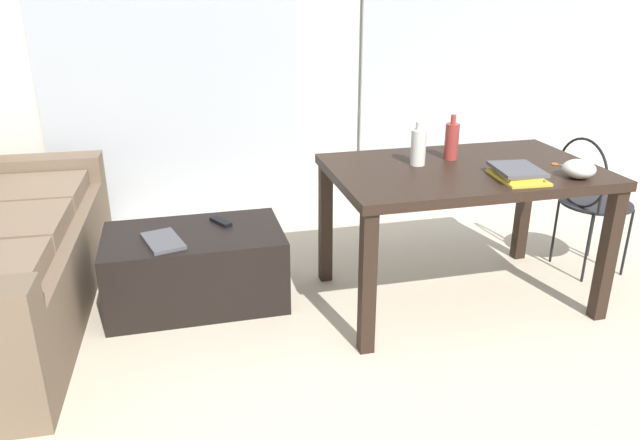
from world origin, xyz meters
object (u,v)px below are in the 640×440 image
bottle_near (452,141)px  wire_chair (589,192)px  craft_table (462,184)px  bowl (579,169)px  scissors (559,165)px  bottle_far (418,146)px  tv_remote_primary (221,222)px  coffee_table (196,267)px  magazine (163,241)px  book_stack (518,173)px

bottle_near → wire_chair: bearing=-1.2°
craft_table → bowl: 0.57m
scissors → bottle_far: bearing=165.7°
bottle_far → tv_remote_primary: size_ratio=1.48×
wire_chair → bottle_far: 1.18m
scissors → coffee_table: bearing=168.2°
bottle_far → scissors: (0.73, -0.19, -0.10)m
bottle_near → bowl: 0.66m
bowl → tv_remote_primary: size_ratio=1.03×
coffee_table → scissors: (1.92, -0.40, 0.57)m
coffee_table → wire_chair: size_ratio=1.13×
bottle_far → magazine: (-1.35, 0.12, -0.45)m
coffee_table → bottle_near: (1.41, -0.15, 0.67)m
bowl → scissors: bowl is taller
coffee_table → book_stack: size_ratio=3.07×
wire_chair → scissors: wire_chair is taller
bottle_far → bowl: (0.68, -0.41, -0.05)m
craft_table → bottle_near: bearing=92.1°
bottle_near → scissors: (0.51, -0.25, -0.10)m
scissors → wire_chair: bearing=29.6°
wire_chair → book_stack: size_ratio=2.72×
wire_chair → coffee_table: bearing=175.8°
scissors → tv_remote_primary: scissors is taller
scissors → tv_remote_primary: (-1.76, 0.50, -0.35)m
bowl → scissors: bearing=78.8°
craft_table → bowl: size_ratio=8.77×
bowl → bottle_far: bearing=149.2°
tv_remote_primary → magazine: (-0.32, -0.20, -0.00)m
bottle_near → bottle_far: bottle_near is taller
book_stack → magazine: (-1.73, 0.46, -0.38)m
coffee_table → bottle_far: 1.38m
wire_chair → magazine: (-2.47, 0.07, -0.09)m
wire_chair → bowl: bearing=-134.8°
book_stack → wire_chair: bearing=27.6°
bottle_far → bottle_near: bearing=15.6°
bowl → bottle_near: bearing=134.8°
wire_chair → bottle_near: (-0.91, 0.02, 0.36)m
bottle_near → tv_remote_primary: 1.35m
tv_remote_primary → magazine: bearing=-176.5°
tv_remote_primary → magazine: tv_remote_primary is taller
book_stack → magazine: 1.83m
bottle_near → bottle_far: bearing=-164.4°
bowl → book_stack: size_ratio=0.51×
book_stack → tv_remote_primary: book_stack is taller
bottle_near → book_stack: size_ratio=0.79×
bowl → scissors: size_ratio=1.79×
bottle_near → scissors: size_ratio=2.74×
bottle_far → scissors: size_ratio=2.58×
wire_chair → magazine: size_ratio=2.92×
bottle_near → bottle_far: (-0.22, -0.06, -0.00)m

